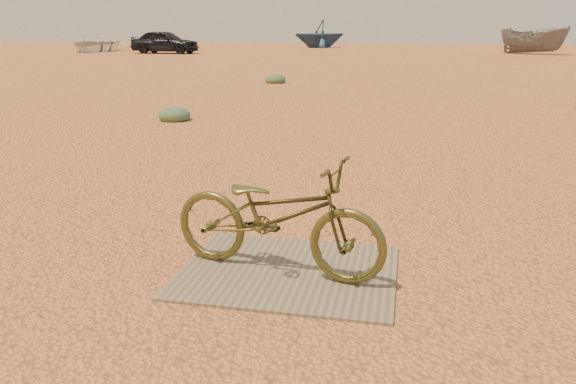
% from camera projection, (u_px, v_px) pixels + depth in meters
% --- Properties ---
extents(ground, '(120.00, 120.00, 0.00)m').
position_uv_depth(ground, '(337.00, 316.00, 3.66)').
color(ground, '#E88C4A').
rests_on(ground, ground).
extents(plywood_board, '(1.63, 1.31, 0.02)m').
position_uv_depth(plywood_board, '(288.00, 271.00, 4.30)').
color(plywood_board, '#7B6C54').
rests_on(plywood_board, ground).
extents(bicycle, '(1.76, 0.88, 0.88)m').
position_uv_depth(bicycle, '(277.00, 216.00, 4.16)').
color(bicycle, '#4D4B21').
rests_on(bicycle, plywood_board).
extents(car, '(4.65, 2.04, 1.56)m').
position_uv_depth(car, '(165.00, 42.00, 38.55)').
color(car, black).
rests_on(car, ground).
extents(boat_near_left, '(4.24, 5.72, 1.14)m').
position_uv_depth(boat_near_left, '(94.00, 44.00, 41.62)').
color(boat_near_left, silver).
rests_on(boat_near_left, ground).
extents(boat_far_left, '(5.77, 5.55, 2.34)m').
position_uv_depth(boat_far_left, '(319.00, 34.00, 48.85)').
color(boat_far_left, navy).
rests_on(boat_far_left, ground).
extents(boat_mid_right, '(4.81, 4.15, 1.81)m').
position_uv_depth(boat_mid_right, '(534.00, 40.00, 37.53)').
color(boat_mid_right, slate).
rests_on(boat_mid_right, ground).
extents(kale_a, '(0.64, 0.64, 0.35)m').
position_uv_depth(kale_a, '(175.00, 120.00, 11.26)').
color(kale_a, '#57734C').
rests_on(kale_a, ground).
extents(kale_c, '(0.69, 0.69, 0.38)m').
position_uv_depth(kale_c, '(275.00, 83.00, 18.64)').
color(kale_c, '#57734C').
rests_on(kale_c, ground).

